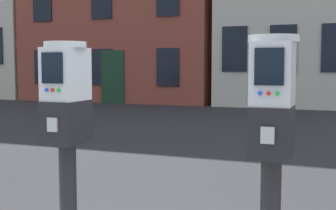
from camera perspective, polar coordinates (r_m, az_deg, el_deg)
The scene contains 2 objects.
parking_meter_near_kerb at distance 2.43m, azimuth -12.50°, elevation -3.18°, with size 0.22×0.25×1.48m.
parking_meter_twin_adjacent at distance 2.05m, azimuth 12.81°, elevation -4.54°, with size 0.22×0.25×1.49m.
Camera 1 is at (1.20, -2.27, 1.50)m, focal length 48.89 mm.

